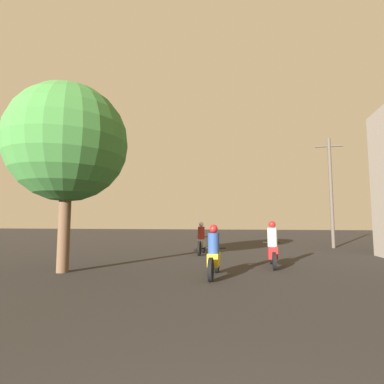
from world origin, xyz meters
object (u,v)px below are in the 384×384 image
at_px(motorcycle_yellow, 214,255).
at_px(utility_pole_far, 331,189).
at_px(motorcycle_red, 273,248).
at_px(motorcycle_silver, 201,241).
at_px(street_tree, 68,143).

height_order(motorcycle_yellow, utility_pole_far, utility_pole_far).
bearing_deg(motorcycle_yellow, utility_pole_far, 59.55).
distance_m(motorcycle_red, utility_pole_far, 9.75).
xyz_separation_m(motorcycle_red, utility_pole_far, (4.06, 8.40, 2.84)).
height_order(motorcycle_yellow, motorcycle_silver, motorcycle_silver).
bearing_deg(motorcycle_silver, street_tree, -125.68).
relative_size(motorcycle_yellow, motorcycle_red, 1.00).
relative_size(motorcycle_yellow, utility_pole_far, 0.31).
relative_size(motorcycle_yellow, street_tree, 0.34).
bearing_deg(motorcycle_silver, utility_pole_far, 28.05).
bearing_deg(utility_pole_far, motorcycle_silver, -145.65).
xyz_separation_m(motorcycle_red, motorcycle_silver, (-3.06, 3.53, -0.01)).
height_order(motorcycle_red, motorcycle_silver, motorcycle_red).
xyz_separation_m(utility_pole_far, street_tree, (-10.46, -10.79, 0.55)).
distance_m(motorcycle_yellow, utility_pole_far, 12.48).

